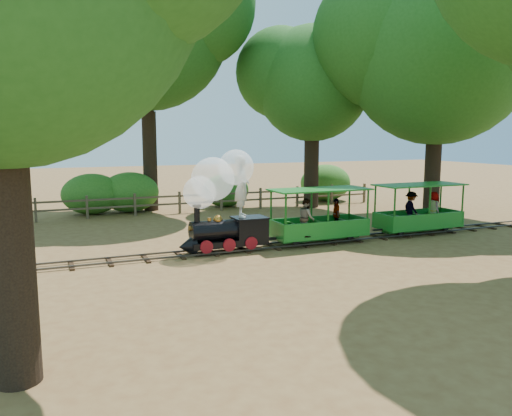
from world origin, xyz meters
name	(u,v)px	position (x,y,z in m)	size (l,w,h in m)	color
ground	(273,247)	(0.00, 0.00, 0.00)	(90.00, 90.00, 0.00)	olive
track	(273,245)	(0.00, 0.00, 0.07)	(22.00, 1.00, 0.10)	#3F3D3A
locomotive	(221,194)	(-1.69, 0.08, 1.79)	(2.76, 1.30, 3.17)	black
carriage_front	(319,221)	(1.61, -0.05, 0.75)	(3.27, 1.38, 1.70)	#1A7A22
carriage_rear	(419,213)	(5.74, -0.01, 0.77)	(3.27, 1.34, 1.70)	#1A7A22
oak_nc	(144,18)	(-2.04, 9.60, 8.77)	(9.39, 8.26, 12.14)	#2D2116
oak_ne	(312,78)	(5.47, 7.57, 6.24)	(6.87, 6.05, 8.72)	#2D2116
oak_e	(437,42)	(8.96, 3.11, 7.40)	(9.73, 8.56, 10.88)	#2D2116
fence	(201,200)	(0.00, 8.00, 0.58)	(18.10, 0.10, 1.00)	brown
shrub_west	(92,194)	(-4.68, 9.30, 0.92)	(2.65, 2.04, 1.83)	#2D6B1E
shrub_mid_w	(130,192)	(-3.01, 9.30, 0.93)	(2.67, 2.06, 1.85)	#2D6B1E
shrub_mid_e	(226,190)	(1.67, 9.30, 0.82)	(2.36, 1.82, 1.63)	#2D6B1E
shrub_east	(325,183)	(7.38, 9.30, 0.98)	(2.85, 2.19, 1.97)	#2D6B1E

